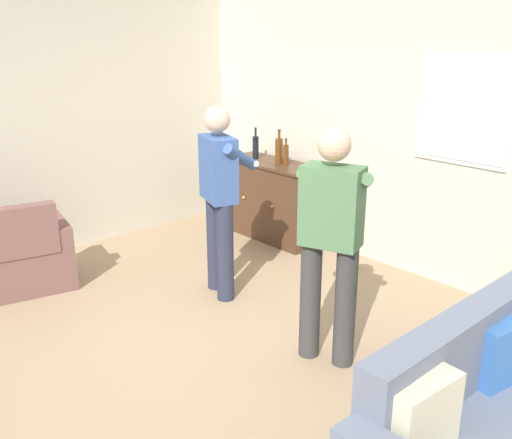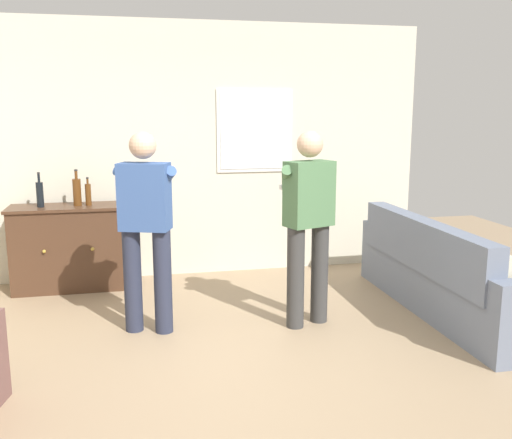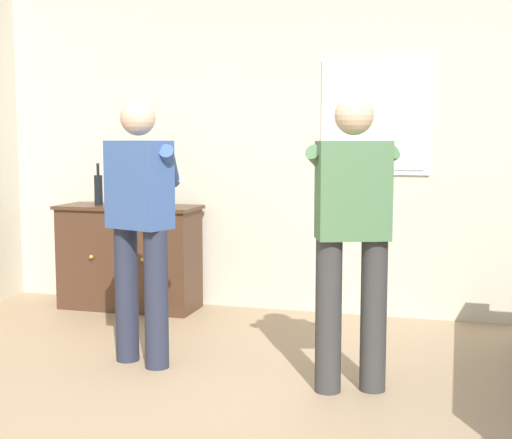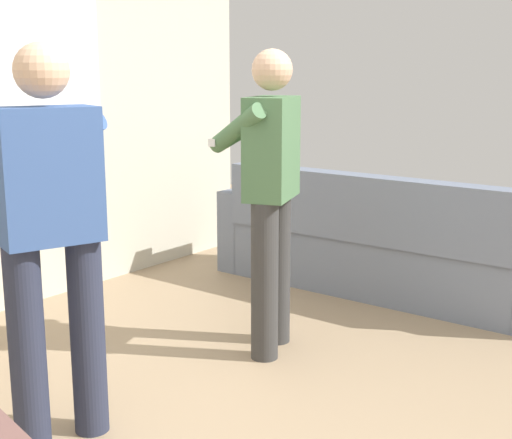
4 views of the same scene
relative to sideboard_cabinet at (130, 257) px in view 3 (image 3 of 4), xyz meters
The scene contains 8 objects.
ground 2.70m from the sideboard_cabinet, 59.65° to the right, with size 10.40×10.40×0.00m, color #9E8466.
wall_back_with_window 1.71m from the sideboard_cabinet, 14.76° to the left, with size 5.20×0.15×2.80m.
sideboard_cabinet is the anchor object (origin of this frame).
bottle_wine_green 0.59m from the sideboard_cabinet, ahead, with size 0.08×0.08×0.37m.
bottle_liquor_amber 0.63m from the sideboard_cabinet, behind, with size 0.07×0.07×0.35m.
bottle_spirits_clear 0.59m from the sideboard_cabinet, ahead, with size 0.06×0.06×0.29m.
person_standing_left 1.63m from the sideboard_cabinet, 61.10° to the right, with size 0.53×0.52×1.68m.
person_standing_right 2.62m from the sideboard_cabinet, 35.27° to the right, with size 0.52×0.52×1.68m.
Camera 3 is at (1.32, -3.16, 1.44)m, focal length 50.00 mm.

